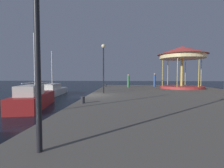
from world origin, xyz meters
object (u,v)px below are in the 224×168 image
(lamp_post_mid_promenade, at_px, (103,60))
(bollard_north, at_px, (83,100))
(carousel, at_px, (182,57))
(sailboat_white, at_px, (51,91))
(sailboat_red, at_px, (33,99))
(person_far_corner, at_px, (128,81))
(lamp_post_near_edge, at_px, (36,8))
(person_near_carousel, at_px, (155,80))
(bollard_center, at_px, (106,85))

(lamp_post_mid_promenade, relative_size, bollard_north, 11.23)
(carousel, distance_m, lamp_post_mid_promenade, 11.27)
(sailboat_white, relative_size, sailboat_red, 1.20)
(sailboat_red, bearing_deg, carousel, 34.18)
(sailboat_white, distance_m, lamp_post_mid_promenade, 9.03)
(bollard_north, relative_size, person_far_corner, 0.22)
(carousel, height_order, lamp_post_near_edge, carousel)
(lamp_post_mid_promenade, bearing_deg, lamp_post_near_edge, -89.92)
(sailboat_white, bearing_deg, person_near_carousel, 20.49)
(sailboat_red, height_order, bollard_north, sailboat_red)
(carousel, bearing_deg, person_far_corner, 165.97)
(sailboat_red, xyz_separation_m, lamp_post_near_edge, (4.96, -8.74, 3.14))
(sailboat_red, relative_size, person_far_corner, 3.46)
(lamp_post_near_edge, relative_size, lamp_post_mid_promenade, 0.99)
(bollard_center, bearing_deg, lamp_post_near_edge, -87.96)
(bollard_center, bearing_deg, carousel, -13.36)
(sailboat_white, relative_size, lamp_post_mid_promenade, 1.67)
(sailboat_white, xyz_separation_m, bollard_center, (6.28, 4.13, 0.46))
(lamp_post_near_edge, height_order, person_far_corner, lamp_post_near_edge)
(carousel, bearing_deg, bollard_north, -128.93)
(bollard_center, height_order, person_far_corner, person_far_corner)
(lamp_post_near_edge, height_order, lamp_post_mid_promenade, lamp_post_mid_promenade)
(sailboat_white, xyz_separation_m, person_far_corner, (9.55, 3.43, 1.11))
(carousel, distance_m, bollard_north, 16.01)
(bollard_north, bearing_deg, carousel, 51.07)
(lamp_post_mid_promenade, height_order, person_far_corner, lamp_post_mid_promenade)
(carousel, bearing_deg, sailboat_red, -145.82)
(person_far_corner, bearing_deg, sailboat_red, -123.59)
(sailboat_red, xyz_separation_m, person_far_corner, (7.49, 11.28, 0.97))
(sailboat_white, bearing_deg, carousel, 6.22)
(sailboat_white, height_order, bollard_north, sailboat_white)
(sailboat_red, height_order, lamp_post_near_edge, sailboat_red)
(carousel, xyz_separation_m, bollard_north, (-9.78, -12.10, -3.76))
(bollard_center, relative_size, person_far_corner, 0.22)
(person_near_carousel, bearing_deg, bollard_north, -114.52)
(lamp_post_near_edge, height_order, bollard_center, lamp_post_near_edge)
(lamp_post_near_edge, xyz_separation_m, lamp_post_mid_promenade, (-0.02, 11.93, 0.03))
(sailboat_red, distance_m, lamp_post_mid_promenade, 6.69)
(sailboat_white, bearing_deg, lamp_post_near_edge, -67.06)
(sailboat_white, distance_m, lamp_post_near_edge, 18.31)
(person_near_carousel, distance_m, person_far_corner, 4.21)
(sailboat_white, height_order, bollard_center, sailboat_white)
(lamp_post_mid_promenade, xyz_separation_m, bollard_center, (-0.72, 8.78, -2.85))
(sailboat_red, distance_m, bollard_center, 12.70)
(carousel, xyz_separation_m, lamp_post_mid_promenade, (-9.22, -6.42, -0.90))
(lamp_post_near_edge, bearing_deg, carousel, 63.38)
(sailboat_white, height_order, person_near_carousel, sailboat_white)
(sailboat_white, distance_m, sailboat_red, 8.11)
(carousel, height_order, lamp_post_mid_promenade, carousel)
(lamp_post_mid_promenade, bearing_deg, person_near_carousel, 56.33)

